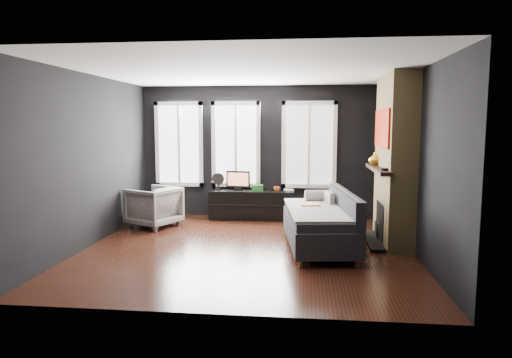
# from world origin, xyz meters

# --- Properties ---
(floor) EXTENTS (5.00, 5.00, 0.00)m
(floor) POSITION_xyz_m (0.00, 0.00, 0.00)
(floor) COLOR black
(floor) RESTS_ON ground
(ceiling) EXTENTS (5.00, 5.00, 0.00)m
(ceiling) POSITION_xyz_m (0.00, 0.00, 2.70)
(ceiling) COLOR white
(ceiling) RESTS_ON ground
(wall_back) EXTENTS (5.00, 0.02, 2.70)m
(wall_back) POSITION_xyz_m (0.00, 2.50, 1.35)
(wall_back) COLOR black
(wall_back) RESTS_ON ground
(wall_left) EXTENTS (0.02, 5.00, 2.70)m
(wall_left) POSITION_xyz_m (-2.50, 0.00, 1.35)
(wall_left) COLOR black
(wall_left) RESTS_ON ground
(wall_right) EXTENTS (0.02, 5.00, 2.70)m
(wall_right) POSITION_xyz_m (2.50, 0.00, 1.35)
(wall_right) COLOR black
(wall_right) RESTS_ON ground
(windows) EXTENTS (4.00, 0.16, 1.76)m
(windows) POSITION_xyz_m (-0.45, 2.46, 2.38)
(windows) COLOR white
(windows) RESTS_ON wall_back
(fireplace) EXTENTS (0.70, 1.62, 2.70)m
(fireplace) POSITION_xyz_m (2.30, 0.60, 1.35)
(fireplace) COLOR #93724C
(fireplace) RESTS_ON floor
(sofa) EXTENTS (1.29, 2.20, 0.90)m
(sofa) POSITION_xyz_m (1.10, 0.13, 0.45)
(sofa) COLOR #272629
(sofa) RESTS_ON floor
(stripe_pillow) EXTENTS (0.16, 0.34, 0.33)m
(stripe_pillow) POSITION_xyz_m (1.27, 0.62, 0.65)
(stripe_pillow) COLOR gray
(stripe_pillow) RESTS_ON sofa
(armchair) EXTENTS (1.03, 1.06, 0.83)m
(armchair) POSITION_xyz_m (-1.95, 1.33, 0.42)
(armchair) COLOR silver
(armchair) RESTS_ON floor
(media_console) EXTENTS (1.72, 0.57, 0.59)m
(media_console) POSITION_xyz_m (-0.19, 2.24, 0.29)
(media_console) COLOR black
(media_console) RESTS_ON floor
(monitor) EXTENTS (0.50, 0.14, 0.44)m
(monitor) POSITION_xyz_m (-0.48, 2.25, 0.81)
(monitor) COLOR black
(monitor) RESTS_ON media_console
(desk_fan) EXTENTS (0.27, 0.27, 0.36)m
(desk_fan) POSITION_xyz_m (-0.89, 2.25, 0.77)
(desk_fan) COLOR #989898
(desk_fan) RESTS_ON media_console
(mug) EXTENTS (0.12, 0.10, 0.12)m
(mug) POSITION_xyz_m (0.31, 2.17, 0.65)
(mug) COLOR #DF4E18
(mug) RESTS_ON media_console
(book) EXTENTS (0.18, 0.05, 0.25)m
(book) POSITION_xyz_m (0.46, 2.28, 0.71)
(book) COLOR tan
(book) RESTS_ON media_console
(storage_box) EXTENTS (0.22, 0.14, 0.12)m
(storage_box) POSITION_xyz_m (-0.07, 2.19, 0.65)
(storage_box) COLOR #236623
(storage_box) RESTS_ON media_console
(mantel_vase) EXTENTS (0.25, 0.25, 0.20)m
(mantel_vase) POSITION_xyz_m (2.05, 1.05, 1.33)
(mantel_vase) COLOR gold
(mantel_vase) RESTS_ON fireplace
(mantel_clock) EXTENTS (0.14, 0.14, 0.04)m
(mantel_clock) POSITION_xyz_m (2.05, 0.05, 1.25)
(mantel_clock) COLOR black
(mantel_clock) RESTS_ON fireplace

